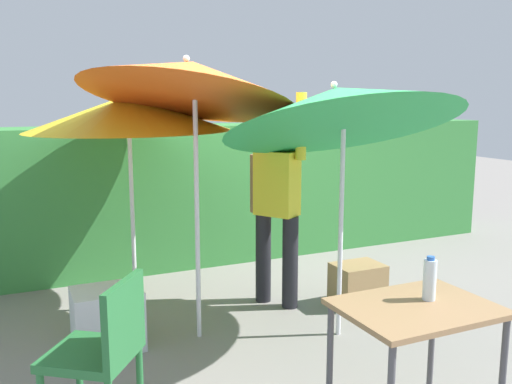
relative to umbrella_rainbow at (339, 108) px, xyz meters
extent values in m
plane|color=gray|center=(-0.46, 0.15, -1.76)|extent=(24.00, 24.00, 0.00)
cube|color=#38843D|center=(-0.46, 2.40, -0.99)|extent=(8.00, 0.70, 1.54)
cylinder|color=silver|center=(0.04, 0.00, -0.95)|extent=(0.04, 0.04, 1.61)
cone|color=green|center=(0.00, 0.00, 0.00)|extent=(1.76, 1.76, 0.82)
sphere|color=silver|center=(-0.04, 0.00, 0.17)|extent=(0.05, 0.05, 0.05)
cylinder|color=silver|center=(-0.96, 0.42, -0.85)|extent=(0.04, 0.04, 1.82)
cone|color=#EA5919|center=(-0.98, 0.44, 0.20)|extent=(1.66, 1.61, 0.82)
sphere|color=silver|center=(-1.00, 0.47, 0.35)|extent=(0.05, 0.05, 0.05)
cylinder|color=silver|center=(-1.28, 1.20, -0.98)|extent=(0.04, 0.04, 1.56)
cone|color=yellow|center=(-1.28, 1.20, -0.05)|extent=(1.71, 1.70, 0.32)
sphere|color=silver|center=(-1.29, 1.19, 0.12)|extent=(0.05, 0.05, 0.05)
cylinder|color=black|center=(-0.03, 0.67, -1.35)|extent=(0.14, 0.14, 0.82)
cylinder|color=black|center=(-0.18, 0.90, -1.35)|extent=(0.14, 0.14, 0.82)
cube|color=yellow|center=(-0.11, 0.78, -0.66)|extent=(0.38, 0.42, 0.56)
sphere|color=#8C6647|center=(-0.11, 0.78, -0.27)|extent=(0.22, 0.22, 0.22)
cylinder|color=yellow|center=(0.02, 0.59, -0.16)|extent=(0.12, 0.12, 0.56)
cylinder|color=#8C6647|center=(-0.23, 0.98, -0.68)|extent=(0.12, 0.12, 0.52)
cylinder|color=#236633|center=(-1.93, -0.28, -1.54)|extent=(0.04, 0.04, 0.44)
cylinder|color=#236633|center=(-1.63, -0.50, -1.54)|extent=(0.04, 0.04, 0.44)
cube|color=#236633|center=(-1.89, -0.54, -1.29)|extent=(0.61, 0.61, 0.05)
cube|color=#236633|center=(-1.73, -0.66, -1.07)|extent=(0.29, 0.38, 0.40)
cube|color=silver|center=(-1.64, 0.51, -1.53)|extent=(0.49, 0.39, 0.45)
cube|color=#9E7A4C|center=(0.56, 0.48, -1.57)|extent=(0.43, 0.33, 0.37)
cylinder|color=#4C4C51|center=(0.02, -1.05, -1.39)|extent=(0.04, 0.04, 0.73)
cylinder|color=#4C4C51|center=(-0.70, -1.05, -1.39)|extent=(0.04, 0.04, 0.73)
cylinder|color=#4C4C51|center=(0.02, -1.57, -1.39)|extent=(0.04, 0.04, 0.73)
cube|color=#99724C|center=(-0.34, -1.31, -1.01)|extent=(0.80, 0.60, 0.03)
cylinder|color=silver|center=(-0.23, -1.27, -0.89)|extent=(0.07, 0.07, 0.22)
cylinder|color=#2D60B7|center=(-0.23, -1.27, -0.77)|extent=(0.04, 0.04, 0.02)
camera|label=1|loc=(-2.23, -3.43, 0.07)|focal=38.54mm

